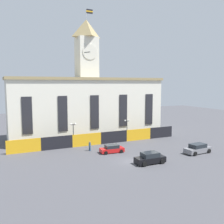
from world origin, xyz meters
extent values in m
plane|color=#424247|center=(0.00, 0.00, 0.00)|extent=(160.00, 160.00, 0.00)
cube|color=silver|center=(0.00, 21.45, 6.72)|extent=(35.38, 9.74, 13.44)
cube|color=#998456|center=(0.00, 21.45, 13.74)|extent=(35.98, 10.34, 0.60)
cube|color=silver|center=(0.00, 21.45, 18.61)|extent=(4.50, 4.50, 9.14)
pyramid|color=#998456|center=(0.00, 21.45, 25.20)|extent=(4.95, 4.95, 4.05)
cylinder|color=silver|center=(0.00, 19.14, 19.71)|extent=(3.42, 0.12, 3.42)
cube|color=black|center=(-0.69, 19.07, 19.60)|extent=(1.40, 0.06, 0.30)
cylinder|color=#B2B2B7|center=(0.00, 21.45, 28.43)|extent=(0.10, 0.10, 2.40)
cube|color=black|center=(0.80, 21.45, 29.08)|extent=(1.60, 0.06, 1.00)
cube|color=gold|center=(0.80, 21.41, 29.08)|extent=(1.60, 0.04, 0.28)
cube|color=#232328|center=(-14.15, 16.51, 6.45)|extent=(1.95, 0.16, 7.39)
cube|color=#232328|center=(-7.08, 16.51, 6.45)|extent=(1.95, 0.16, 7.39)
cube|color=#232328|center=(0.00, 16.51, 6.45)|extent=(1.95, 0.16, 7.39)
cube|color=#232328|center=(7.08, 16.51, 6.45)|extent=(1.95, 0.16, 7.39)
cube|color=#232328|center=(14.15, 16.51, 6.45)|extent=(1.95, 0.16, 7.39)
cube|color=gold|center=(-15.32, 13.00, 1.27)|extent=(6.13, 0.12, 2.53)
cube|color=black|center=(-9.19, 13.00, 1.27)|extent=(6.13, 0.12, 2.53)
cube|color=gold|center=(-3.06, 13.00, 1.27)|extent=(6.13, 0.12, 2.53)
cube|color=black|center=(3.06, 13.00, 1.27)|extent=(6.13, 0.12, 2.53)
cube|color=gold|center=(9.19, 13.00, 1.27)|extent=(6.13, 0.12, 2.53)
cube|color=black|center=(15.32, 13.00, 1.27)|extent=(6.13, 0.12, 2.53)
cylinder|color=black|center=(-5.55, 14.28, 2.25)|extent=(0.14, 0.14, 4.50)
cube|color=black|center=(-5.55, 14.28, 4.35)|extent=(0.90, 0.08, 0.08)
sphere|color=white|center=(-6.00, 14.28, 4.53)|extent=(0.36, 0.36, 0.36)
sphere|color=white|center=(-5.10, 14.28, 4.53)|extent=(0.36, 0.36, 0.36)
cylinder|color=black|center=(6.88, 14.28, 2.21)|extent=(0.14, 0.14, 4.42)
cube|color=black|center=(6.88, 14.28, 4.27)|extent=(0.90, 0.08, 0.08)
sphere|color=white|center=(6.43, 14.28, 4.45)|extent=(0.36, 0.36, 0.36)
sphere|color=white|center=(7.33, 14.28, 4.45)|extent=(0.36, 0.36, 0.36)
cube|color=red|center=(-0.58, 6.30, 0.50)|extent=(4.51, 2.09, 0.72)
cube|color=#1E2328|center=(-0.58, 6.30, 1.16)|extent=(2.53, 1.81, 0.59)
cylinder|color=black|center=(-2.14, 5.50, 0.32)|extent=(0.66, 0.37, 0.64)
cylinder|color=black|center=(-2.02, 7.30, 0.32)|extent=(0.66, 0.37, 0.64)
cylinder|color=black|center=(0.85, 5.30, 0.32)|extent=(0.66, 0.37, 0.64)
cylinder|color=black|center=(0.97, 7.10, 0.32)|extent=(0.66, 0.37, 0.64)
cube|color=slate|center=(13.49, -0.67, 0.61)|extent=(5.45, 2.44, 0.87)
cube|color=#1E2328|center=(13.49, -0.67, 1.40)|extent=(3.06, 2.08, 0.71)
cylinder|color=black|center=(15.20, 0.47, 0.39)|extent=(0.80, 0.42, 0.77)
cylinder|color=black|center=(15.37, -1.52, 0.39)|extent=(0.80, 0.42, 0.77)
cylinder|color=black|center=(11.61, 0.17, 0.39)|extent=(0.80, 0.42, 0.77)
cylinder|color=black|center=(11.78, -1.82, 0.39)|extent=(0.80, 0.42, 0.77)
cube|color=black|center=(2.27, -1.96, 0.62)|extent=(4.92, 2.04, 0.89)
cube|color=#1E2328|center=(2.27, -1.96, 1.44)|extent=(2.71, 1.86, 0.73)
cylinder|color=black|center=(3.94, -0.98, 0.40)|extent=(0.79, 0.37, 0.79)
cylinder|color=black|center=(3.93, -2.98, 0.40)|extent=(0.79, 0.37, 0.79)
cylinder|color=black|center=(0.61, -0.95, 0.40)|extent=(0.79, 0.37, 0.79)
cylinder|color=black|center=(0.60, -2.95, 0.40)|extent=(0.79, 0.37, 0.79)
cylinder|color=#33567A|center=(-3.82, 9.08, 0.43)|extent=(0.20, 0.20, 0.87)
cylinder|color=#33567A|center=(-3.89, 9.32, 0.43)|extent=(0.20, 0.20, 0.87)
cylinder|color=#33567A|center=(-3.85, 9.20, 1.21)|extent=(0.49, 0.49, 0.69)
sphere|color=#936B4C|center=(-3.85, 9.20, 1.69)|extent=(0.29, 0.29, 0.29)
camera|label=1|loc=(-19.55, -34.36, 12.66)|focal=40.00mm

